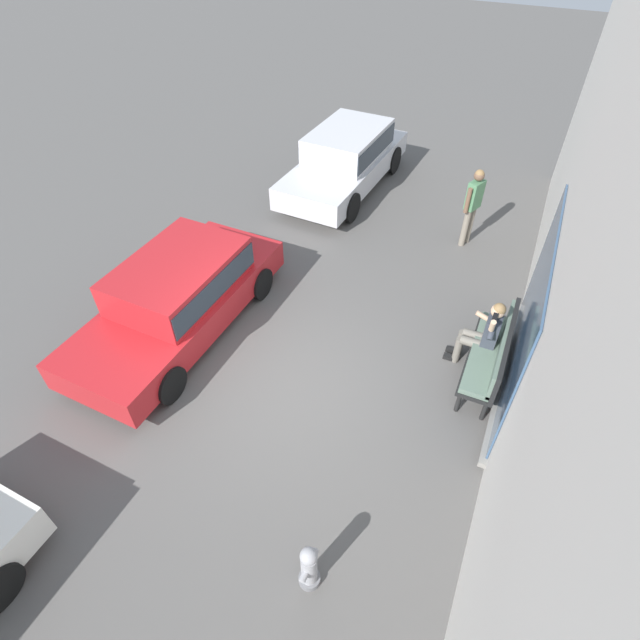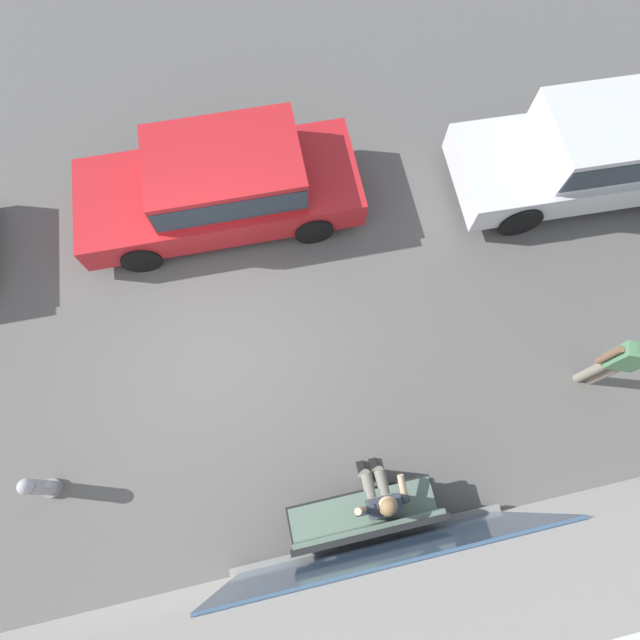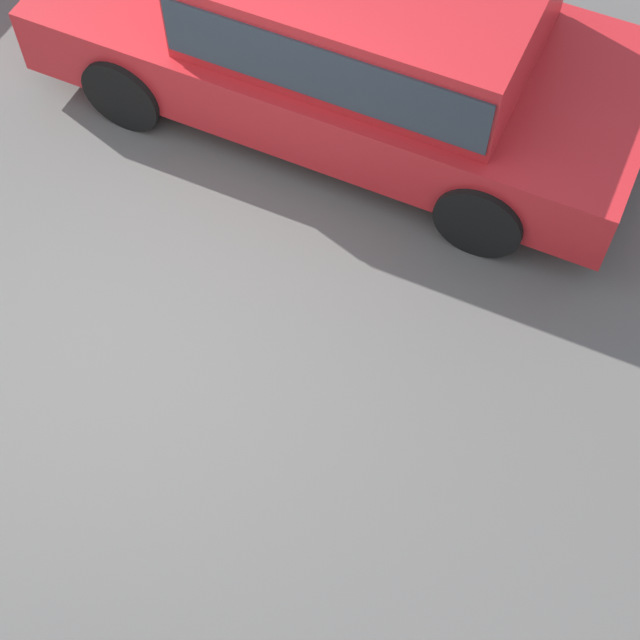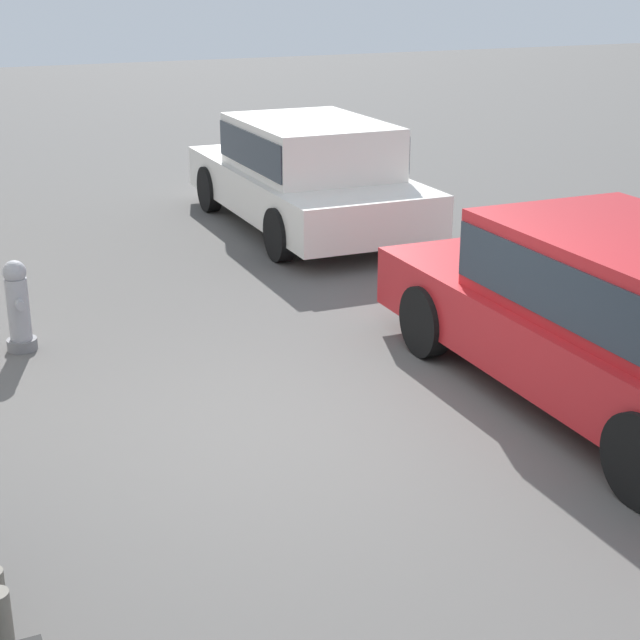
% 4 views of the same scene
% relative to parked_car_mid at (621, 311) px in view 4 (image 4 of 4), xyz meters
% --- Properties ---
extents(ground_plane, '(60.00, 60.00, 0.00)m').
position_rel_parked_car_mid_xyz_m(ground_plane, '(0.48, 2.32, -0.75)').
color(ground_plane, '#565451').
extents(parked_car_mid, '(4.46, 1.93, 1.37)m').
position_rel_parked_car_mid_xyz_m(parked_car_mid, '(0.00, 0.00, 0.00)').
color(parked_car_mid, red).
rests_on(parked_car_mid, ground_plane).
extents(parked_car_far, '(4.36, 2.01, 1.39)m').
position_rel_parked_car_mid_xyz_m(parked_car_far, '(5.91, -0.11, 0.01)').
color(parked_car_far, white).
rests_on(parked_car_far, ground_plane).
extents(fire_hydrant, '(0.38, 0.26, 0.81)m').
position_rel_parked_car_mid_xyz_m(fire_hydrant, '(3.07, 3.91, -0.36)').
color(fire_hydrant, slate).
rests_on(fire_hydrant, ground_plane).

